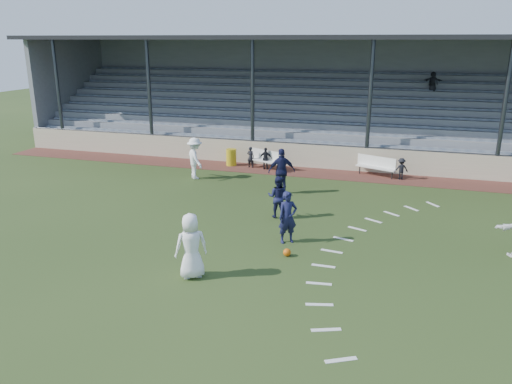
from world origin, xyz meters
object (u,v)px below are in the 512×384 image
bench_right (376,164)px  player_white_lead (191,246)px  trash_bin (231,157)px  football (287,252)px  bench_left (266,158)px  player_navy_lead (288,217)px

bench_right → player_white_lead: 13.25m
trash_bin → football: 11.76m
bench_left → football: 10.82m
bench_right → player_navy_lead: bearing=-81.4°
trash_bin → player_navy_lead: (5.29, -9.28, 0.42)m
bench_right → player_navy_lead: size_ratio=1.16×
bench_left → player_navy_lead: bearing=-46.8°
trash_bin → player_navy_lead: size_ratio=0.50×
player_white_lead → football: bearing=-171.1°
trash_bin → player_white_lead: (3.32, -12.50, 0.48)m
bench_right → football: bearing=-78.8°
bench_right → trash_bin: bench_right is taller
trash_bin → player_navy_lead: 10.69m
bench_left → trash_bin: size_ratio=2.31×
bench_right → football: (-1.92, -10.44, -0.46)m
player_navy_lead → trash_bin: bearing=84.9°
bench_right → player_navy_lead: (-2.17, -9.36, 0.28)m
bench_right → trash_bin: 7.47m
trash_bin → player_navy_lead: player_navy_lead is taller
trash_bin → bench_left: bearing=-4.9°
bench_left → player_white_lead: player_white_lead is taller
player_white_lead → player_navy_lead: (1.97, 3.22, -0.07)m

